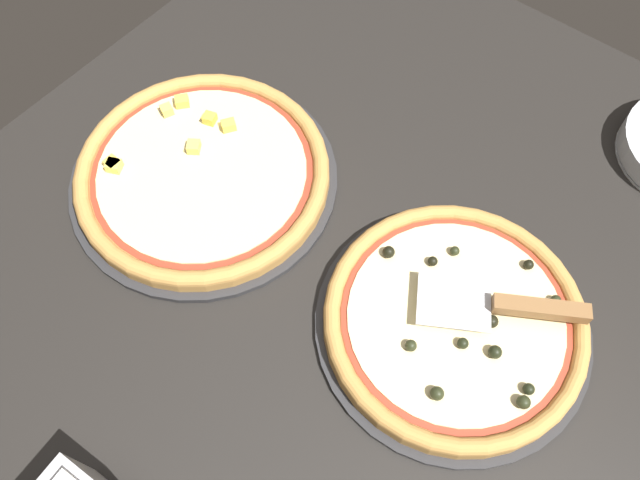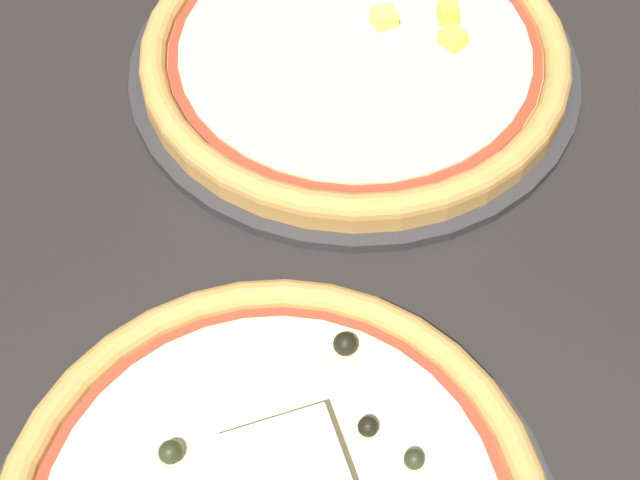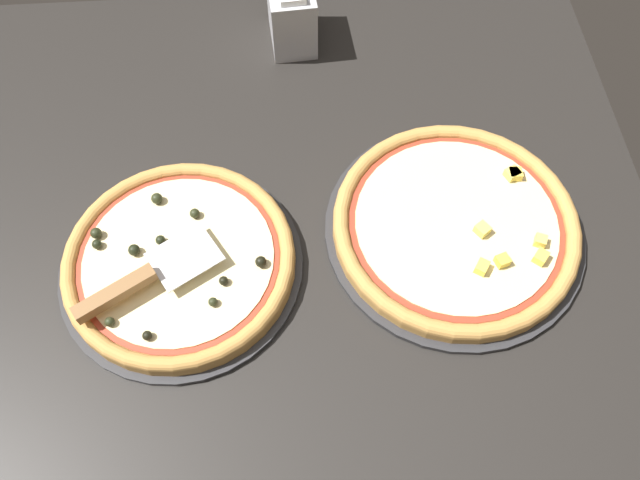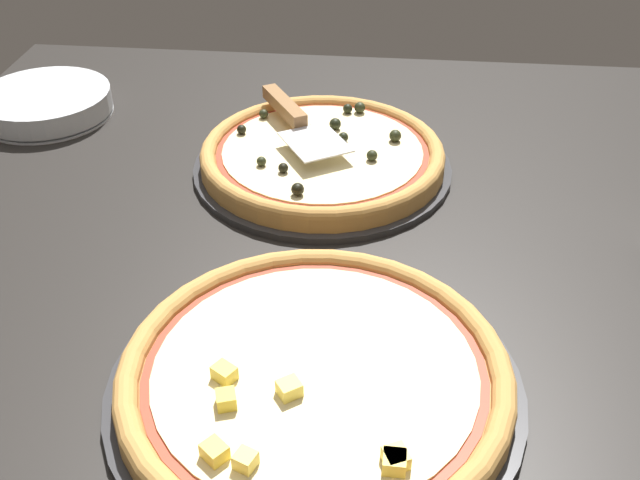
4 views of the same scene
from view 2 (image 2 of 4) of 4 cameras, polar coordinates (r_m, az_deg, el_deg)
name	(u,v)px [view 2 (image 2 of 4)]	position (r cm, az deg, el deg)	size (l,w,h in cm)	color
ground_plane	(328,335)	(70.36, 0.53, -6.07)	(128.07, 123.11, 3.60)	black
pizza_pan_back	(354,67)	(85.82, 2.19, 11.02)	(42.36, 42.36, 1.00)	#2D2D30
pizza_back	(355,51)	(84.55, 2.25, 11.98)	(39.82, 39.82, 3.63)	#C68E47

